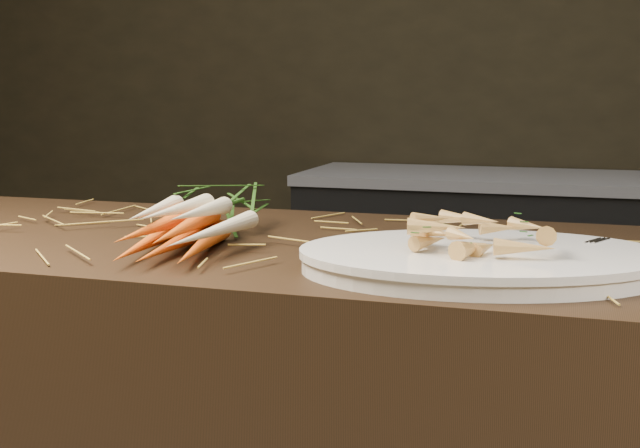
{
  "coord_description": "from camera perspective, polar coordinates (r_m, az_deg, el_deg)",
  "views": [
    {
      "loc": [
        0.42,
        -0.98,
        1.15
      ],
      "look_at": [
        0.06,
        0.14,
        0.96
      ],
      "focal_mm": 45.0,
      "sensor_mm": 36.0,
      "label": 1
    }
  ],
  "objects": [
    {
      "name": "root_veg_bunch",
      "position": [
        1.4,
        -8.2,
        0.75
      ],
      "size": [
        0.22,
        0.52,
        0.1
      ],
      "rotation": [
        0.0,
        0.0,
        0.11
      ],
      "color": "#D84404",
      "rests_on": "main_counter"
    },
    {
      "name": "serving_platter",
      "position": [
        1.16,
        11.39,
        -2.74
      ],
      "size": [
        0.58,
        0.46,
        0.03
      ],
      "primitive_type": null,
      "rotation": [
        0.0,
        0.0,
        0.25
      ],
      "color": "white",
      "rests_on": "main_counter"
    },
    {
      "name": "serving_fork",
      "position": [
        1.18,
        20.38,
        -2.19
      ],
      "size": [
        0.1,
        0.18,
        0.0
      ],
      "primitive_type": "cube",
      "rotation": [
        0.0,
        0.0,
        -0.48
      ],
      "color": "silver",
      "rests_on": "serving_platter"
    },
    {
      "name": "roasted_veg_heap",
      "position": [
        1.16,
        11.46,
        -0.69
      ],
      "size": [
        0.29,
        0.24,
        0.06
      ],
      "primitive_type": null,
      "rotation": [
        0.0,
        0.0,
        0.25
      ],
      "color": "#A37E3A",
      "rests_on": "serving_platter"
    },
    {
      "name": "back_counter",
      "position": [
        3.25,
        14.96,
        -3.99
      ],
      "size": [
        1.82,
        0.62,
        0.84
      ],
      "color": "black",
      "rests_on": "ground"
    },
    {
      "name": "straw_bedding",
      "position": [
        1.37,
        -0.56,
        -0.94
      ],
      "size": [
        1.4,
        0.6,
        0.02
      ],
      "primitive_type": null,
      "color": "olive",
      "rests_on": "main_counter"
    }
  ]
}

